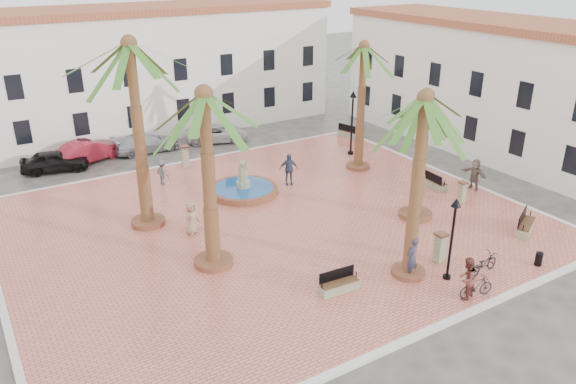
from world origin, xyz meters
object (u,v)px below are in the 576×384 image
bicycle_a (484,264)px  pedestrian_fountain_a (191,218)px  fountain (243,189)px  bollard_n (185,156)px  palm_e (425,113)px  bicycle_b (476,287)px  lamppost_s (453,225)px  bench_s (339,285)px  bench_se (525,226)px  palm_ne (363,60)px  car_black (55,161)px  litter_bin (539,259)px  car_silver (146,143)px  pedestrian_fountain_b (289,169)px  bench_e (434,183)px  bollard_e (462,192)px  cyclist_a (412,257)px  car_white (217,133)px  bench_ne (349,133)px  palm_sw (205,117)px  bollard_se (440,247)px  car_red (89,151)px  palm_nw (131,65)px  pedestrian_north (162,172)px  pedestrian_east (475,174)px  palm_s (423,119)px  lamppost_e (352,112)px

bicycle_a → pedestrian_fountain_a: 13.89m
fountain → bollard_n: fountain is taller
palm_e → bicycle_b: bearing=-115.1°
lamppost_s → bollard_n: (-4.34, 18.85, -1.82)m
bench_s → bench_se: 11.22m
palm_ne → car_black: (-16.89, 10.11, -6.42)m
palm_e → litter_bin: palm_e is taller
litter_bin → bicycle_a: (-2.62, 0.87, 0.14)m
car_silver → litter_bin: bearing=-159.4°
bollard_n → pedestrian_fountain_b: size_ratio=0.74×
bench_e → bollard_e: size_ratio=1.50×
cyclist_a → pedestrian_fountain_a: 10.90m
car_silver → car_white: car_silver is taller
bollard_n → bollard_e: bearing=-50.8°
bench_e → bench_ne: bench_ne is taller
fountain → bench_s: bearing=-97.1°
palm_sw → bollard_se: size_ratio=5.66×
car_red → car_silver: size_ratio=0.99×
bicycle_a → palm_nw: bearing=36.4°
bench_s → car_white: 21.88m
bollard_n → lamppost_s: bearing=-77.0°
bench_se → pedestrian_north: pedestrian_north is taller
pedestrian_east → lamppost_s: bearing=-57.2°
palm_s → lamppost_s: 4.73m
pedestrian_fountain_b → car_red: (-9.20, 10.90, -0.36)m
lamppost_s → lamppost_e: bearing=67.0°
bench_se → car_white: (-6.74, 21.99, 0.20)m
car_red → lamppost_e: bearing=-137.1°
palm_s → bollard_n: bearing=100.2°
car_silver → car_white: bearing=-95.6°
car_black → fountain: bearing=-126.7°
palm_nw → car_white: palm_nw is taller
palm_ne → pedestrian_fountain_a: (-12.87, -3.01, -6.14)m
car_silver → pedestrian_fountain_a: bearing=169.8°
bollard_se → bollard_n: 18.35m
pedestrian_east → car_black: (-20.49, 16.53, -0.38)m
pedestrian_north → car_red: 7.40m
pedestrian_fountain_b → car_white: 10.38m
lamppost_e → pedestrian_east: size_ratio=2.37×
lamppost_s → pedestrian_fountain_b: 12.81m
palm_e → pedestrian_fountain_b: palm_e is taller
car_black → bollard_n: bearing=-105.8°
palm_s → bollard_e: size_ratio=6.61×
fountain → palm_sw: bearing=-127.0°
lamppost_e → car_black: bearing=157.1°
bench_s → pedestrian_east: bearing=23.3°
bollard_e → palm_e: bearing=-179.6°
bench_se → litter_bin: 3.38m
bicycle_a → car_black: (-13.43, 23.33, 0.10)m
bench_se → bench_ne: bench_se is taller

